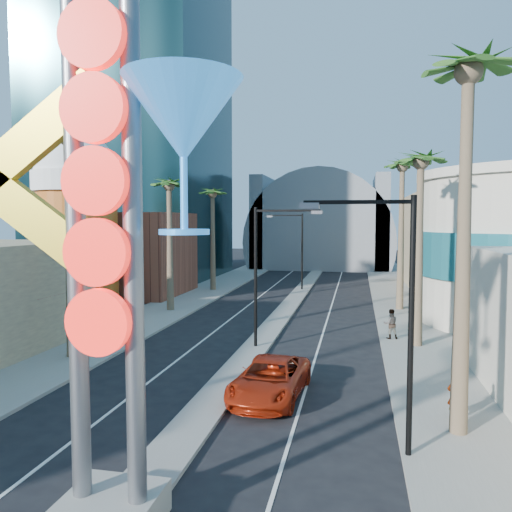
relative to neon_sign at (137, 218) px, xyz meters
The scene contains 21 objects.
sidewalk_west 34.43m from the neon_sign, 107.85° to the left, with size 5.00×100.00×0.15m, color gray.
sidewalk_east 33.97m from the neon_sign, 74.84° to the left, with size 5.00×100.00×0.15m, color gray.
median 35.79m from the neon_sign, 91.33° to the left, with size 1.60×84.00×0.15m, color gray.
hotel_tower 56.91m from the neon_sign, 114.95° to the left, with size 20.00×20.00×50.00m, color black.
brick_filler_west 39.01m from the neon_sign, 115.64° to the left, with size 10.00×10.00×8.00m, color brown.
filler_east 47.58m from the neon_sign, 71.37° to the left, with size 10.00×20.00×10.00m, color #8C765A.
beer_mug 32.39m from the neon_sign, 123.38° to the left, with size 7.00×7.00×14.50m.
canopy 69.11m from the neon_sign, 90.68° to the left, with size 22.00×16.00×22.00m.
neon_sign is the anchor object (origin of this frame).
streetlight_0 17.21m from the neon_sign, 90.90° to the left, with size 3.79×0.25×8.00m.
streetlight_1 41.13m from the neon_sign, 91.90° to the left, with size 3.79×0.25×8.00m.
streetlight_2 8.15m from the neon_sign, 40.46° to the left, with size 3.45×0.25×8.00m.
palm_1 16.70m from the neon_sign, 126.98° to the left, with size 2.40×2.40×12.70m.
palm_2 28.85m from the neon_sign, 109.95° to the left, with size 2.40×2.40×11.20m.
palm_3 40.31m from the neon_sign, 104.11° to the left, with size 2.40×2.40×11.20m.
palm_5 11.50m from the neon_sign, 40.70° to the left, with size 2.40×2.40×13.20m.
palm_6 20.89m from the neon_sign, 66.74° to the left, with size 2.40×2.40×11.70m.
palm_7 32.29m from the neon_sign, 75.23° to the left, with size 2.40×2.40×12.70m.
red_pickup 11.55m from the neon_sign, 81.84° to the left, with size 2.58×5.60×1.56m, color #A9250D.
pedestrian_a 13.32m from the neon_sign, 44.81° to the left, with size 0.59×0.39×1.62m, color gray.
pedestrian_b 22.39m from the neon_sign, 71.53° to the left, with size 0.87×0.68×1.80m, color gray.
Camera 1 is at (5.60, -7.31, 7.24)m, focal length 35.00 mm.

